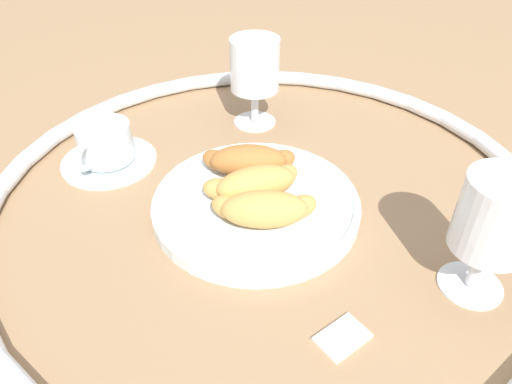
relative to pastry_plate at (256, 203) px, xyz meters
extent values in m
plane|color=#997551|center=(0.02, 0.02, -0.01)|extent=(2.20, 2.20, 0.00)
torus|color=silver|center=(0.02, 0.02, 0.00)|extent=(0.72, 0.72, 0.02)
cylinder|color=silver|center=(0.00, 0.00, 0.00)|extent=(0.26, 0.26, 0.02)
torus|color=silver|center=(0.00, 0.00, 0.01)|extent=(0.26, 0.26, 0.01)
ellipsoid|color=#D6994C|center=(-0.01, -0.05, 0.03)|extent=(0.11, 0.08, 0.04)
ellipsoid|color=#D6994C|center=(0.03, -0.05, 0.02)|extent=(0.05, 0.04, 0.03)
ellipsoid|color=#D6994C|center=(-0.04, -0.02, 0.02)|extent=(0.05, 0.05, 0.03)
ellipsoid|color=#D6994C|center=(0.00, 0.00, 0.03)|extent=(0.10, 0.05, 0.04)
ellipsoid|color=#D6994C|center=(0.04, 0.01, 0.02)|extent=(0.05, 0.05, 0.03)
ellipsoid|color=#D6994C|center=(-0.04, 0.02, 0.02)|extent=(0.05, 0.05, 0.03)
ellipsoid|color=#AD6B33|center=(0.01, 0.05, 0.03)|extent=(0.11, 0.08, 0.04)
ellipsoid|color=#AD6B33|center=(0.05, 0.05, 0.02)|extent=(0.05, 0.04, 0.03)
ellipsoid|color=#AD6B33|center=(-0.02, 0.08, 0.02)|extent=(0.05, 0.05, 0.03)
cylinder|color=silver|center=(-0.16, 0.18, -0.01)|extent=(0.14, 0.14, 0.01)
cylinder|color=silver|center=(-0.16, 0.18, 0.02)|extent=(0.08, 0.08, 0.05)
cylinder|color=brown|center=(-0.16, 0.18, 0.05)|extent=(0.07, 0.07, 0.01)
torus|color=silver|center=(-0.19, 0.15, 0.03)|extent=(0.03, 0.04, 0.04)
cylinder|color=white|center=(0.08, 0.21, -0.01)|extent=(0.07, 0.07, 0.01)
cylinder|color=white|center=(0.08, 0.21, 0.02)|extent=(0.01, 0.01, 0.05)
cylinder|color=white|center=(0.08, 0.21, 0.09)|extent=(0.08, 0.08, 0.08)
cylinder|color=yellow|center=(0.08, 0.21, 0.09)|extent=(0.07, 0.07, 0.07)
cylinder|color=white|center=(0.16, -0.20, -0.01)|extent=(0.07, 0.07, 0.01)
cylinder|color=white|center=(0.16, -0.20, 0.02)|extent=(0.01, 0.01, 0.05)
cylinder|color=white|center=(0.16, -0.20, 0.09)|extent=(0.08, 0.08, 0.08)
cylinder|color=yellow|center=(0.16, -0.20, 0.08)|extent=(0.07, 0.07, 0.07)
cube|color=white|center=(0.00, -0.21, -0.01)|extent=(0.06, 0.05, 0.01)
camera|label=1|loc=(-0.18, -0.44, 0.39)|focal=34.13mm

